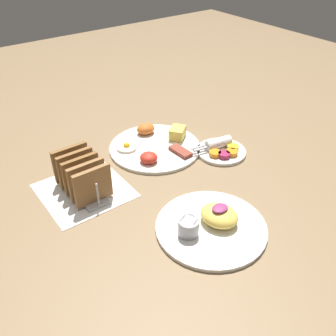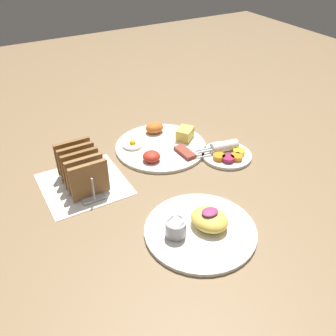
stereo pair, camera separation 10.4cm
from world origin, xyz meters
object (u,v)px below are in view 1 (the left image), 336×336
at_px(toast_rack, 82,175).
at_px(plate_condiments, 221,150).
at_px(plate_breakfast, 155,145).
at_px(plate_foreground, 211,224).

bearing_deg(toast_rack, plate_condiments, -10.97).
bearing_deg(plate_condiments, plate_breakfast, 135.42).
distance_m(plate_breakfast, plate_foreground, 0.39).
bearing_deg(toast_rack, plate_foreground, -60.39).
xyz_separation_m(plate_breakfast, plate_foreground, (-0.10, -0.37, 0.00)).
height_order(plate_breakfast, plate_condiments, plate_breakfast).
bearing_deg(plate_condiments, toast_rack, 169.03).
height_order(plate_foreground, toast_rack, toast_rack).
xyz_separation_m(plate_breakfast, plate_condiments, (0.15, -0.14, 0.00)).
bearing_deg(plate_foreground, plate_condiments, 42.68).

